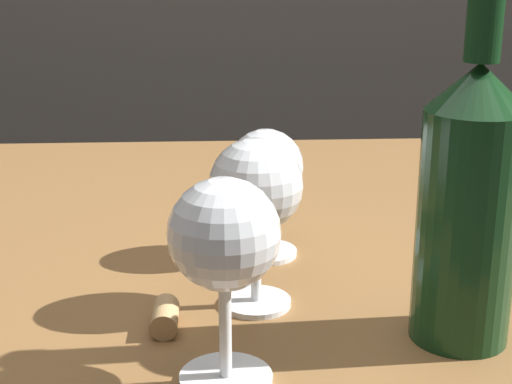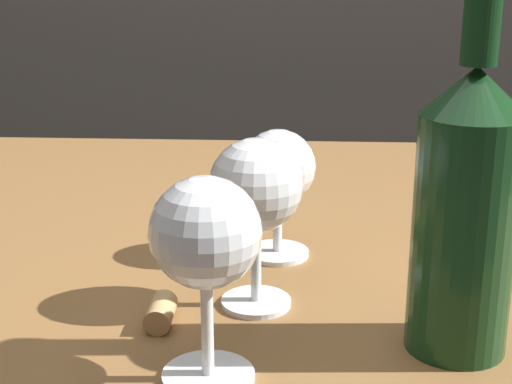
{
  "view_description": "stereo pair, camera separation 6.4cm",
  "coord_description": "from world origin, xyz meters",
  "px_view_note": "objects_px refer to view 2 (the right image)",
  "views": [
    {
      "loc": [
        -0.02,
        -0.78,
        1.03
      ],
      "look_at": [
        0.01,
        -0.17,
        0.83
      ],
      "focal_mm": 54.66,
      "sensor_mm": 36.0,
      "label": 1
    },
    {
      "loc": [
        0.04,
        -0.78,
        1.03
      ],
      "look_at": [
        0.01,
        -0.17,
        0.83
      ],
      "focal_mm": 54.66,
      "sensor_mm": 36.0,
      "label": 2
    }
  ],
  "objects_px": {
    "wine_glass_amber": "(256,190)",
    "cork": "(161,312)",
    "wine_bottle": "(466,207)",
    "wine_glass_pinot": "(205,238)",
    "wine_glass_cabernet": "(278,171)"
  },
  "relations": [
    {
      "from": "wine_glass_cabernet",
      "to": "wine_bottle",
      "type": "bearing_deg",
      "value": -51.34
    },
    {
      "from": "wine_glass_amber",
      "to": "wine_bottle",
      "type": "distance_m",
      "value": 0.17
    },
    {
      "from": "wine_bottle",
      "to": "cork",
      "type": "bearing_deg",
      "value": 174.22
    },
    {
      "from": "wine_glass_pinot",
      "to": "wine_glass_amber",
      "type": "relative_size",
      "value": 1.02
    },
    {
      "from": "wine_bottle",
      "to": "cork",
      "type": "height_order",
      "value": "wine_bottle"
    },
    {
      "from": "wine_glass_amber",
      "to": "wine_glass_cabernet",
      "type": "relative_size",
      "value": 1.15
    },
    {
      "from": "wine_glass_pinot",
      "to": "wine_glass_cabernet",
      "type": "distance_m",
      "value": 0.24
    },
    {
      "from": "cork",
      "to": "wine_glass_cabernet",
      "type": "bearing_deg",
      "value": 59.29
    },
    {
      "from": "wine_glass_pinot",
      "to": "wine_bottle",
      "type": "distance_m",
      "value": 0.19
    },
    {
      "from": "wine_glass_amber",
      "to": "cork",
      "type": "xyz_separation_m",
      "value": [
        -0.08,
        -0.04,
        -0.09
      ]
    },
    {
      "from": "wine_glass_pinot",
      "to": "wine_glass_cabernet",
      "type": "bearing_deg",
      "value": 79.55
    },
    {
      "from": "wine_glass_cabernet",
      "to": "cork",
      "type": "bearing_deg",
      "value": -120.71
    },
    {
      "from": "wine_glass_amber",
      "to": "cork",
      "type": "relative_size",
      "value": 3.52
    },
    {
      "from": "wine_glass_amber",
      "to": "wine_bottle",
      "type": "height_order",
      "value": "wine_bottle"
    },
    {
      "from": "wine_glass_pinot",
      "to": "wine_glass_cabernet",
      "type": "xyz_separation_m",
      "value": [
        0.04,
        0.24,
        -0.02
      ]
    }
  ]
}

